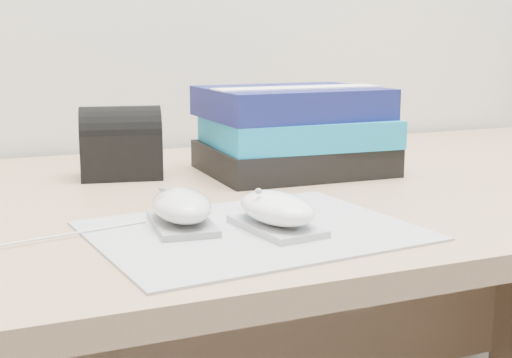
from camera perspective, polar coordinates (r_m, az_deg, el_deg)
name	(u,v)px	position (r m, az deg, el deg)	size (l,w,h in m)	color
desk	(260,320)	(1.17, 0.35, -11.23)	(1.60, 0.80, 0.73)	#A17959
mousepad	(253,231)	(0.80, -0.28, -4.16)	(0.35, 0.27, 0.00)	gray
mouse_rear	(182,209)	(0.80, -5.96, -2.38)	(0.08, 0.12, 0.05)	gray
mouse_front	(277,211)	(0.79, 1.66, -2.59)	(0.08, 0.12, 0.05)	#A5A5A8
usb_cable	(61,236)	(0.79, -15.36, -4.38)	(0.00, 0.00, 0.20)	silver
book_stack	(294,131)	(1.14, 3.05, 3.90)	(0.29, 0.23, 0.14)	black
pouch	(121,143)	(1.11, -10.74, 2.83)	(0.14, 0.11, 0.11)	black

